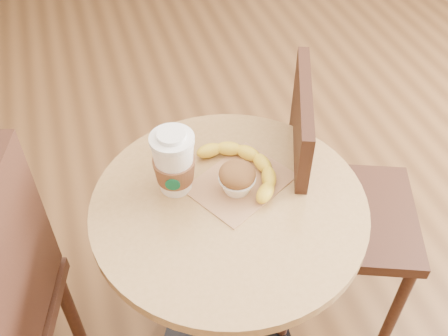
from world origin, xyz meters
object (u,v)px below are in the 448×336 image
(chair_right, at_px, (330,203))
(muffin, at_px, (237,178))
(cafe_table, at_px, (228,258))
(coffee_cup, at_px, (174,164))
(banana, at_px, (242,170))

(chair_right, distance_m, muffin, 0.44)
(cafe_table, distance_m, chair_right, 0.37)
(chair_right, xyz_separation_m, coffee_cup, (-0.47, -0.02, 0.32))
(coffee_cup, relative_size, banana, 0.69)
(cafe_table, xyz_separation_m, coffee_cup, (-0.11, 0.09, 0.31))
(cafe_table, xyz_separation_m, muffin, (0.03, 0.03, 0.27))
(banana, bearing_deg, coffee_cup, 155.21)
(coffee_cup, bearing_deg, banana, 14.02)
(coffee_cup, height_order, banana, coffee_cup)
(chair_right, height_order, muffin, chair_right)
(cafe_table, height_order, chair_right, chair_right)
(cafe_table, xyz_separation_m, chair_right, (0.36, 0.11, -0.01))
(muffin, bearing_deg, coffee_cup, 157.99)
(cafe_table, bearing_deg, banana, 53.21)
(muffin, bearing_deg, banana, 58.82)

